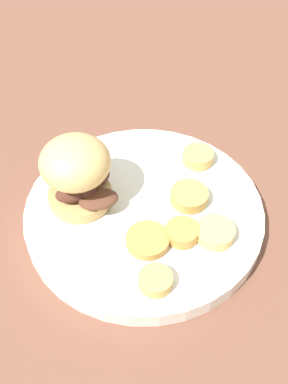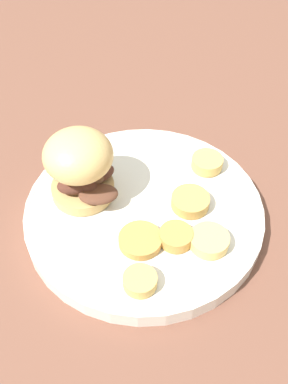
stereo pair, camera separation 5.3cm
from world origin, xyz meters
The scene contains 9 objects.
ground_plane centered at (0.00, 0.00, 0.00)m, with size 4.00×4.00×0.00m, color brown.
dinner_plate centered at (0.00, 0.00, 0.01)m, with size 0.29×0.29×0.02m.
sandwich centered at (-0.07, 0.03, 0.07)m, with size 0.09×0.10×0.09m.
potato_round_0 centered at (-0.01, -0.05, 0.03)m, with size 0.05×0.05×0.01m, color #BC8942.
potato_round_1 centered at (0.03, -0.06, 0.03)m, with size 0.04×0.04×0.01m, color #BC8942.
potato_round_2 centered at (0.09, 0.05, 0.03)m, with size 0.04×0.04×0.01m, color tan.
potato_round_3 centered at (-0.02, -0.11, 0.03)m, with size 0.04×0.04×0.01m, color tan.
potato_round_4 centered at (0.06, -0.07, 0.03)m, with size 0.04×0.04×0.01m, color #DBB766.
potato_round_5 centered at (0.06, -0.01, 0.03)m, with size 0.05×0.05×0.01m, color tan.
Camera 1 is at (-0.11, -0.34, 0.44)m, focal length 42.00 mm.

